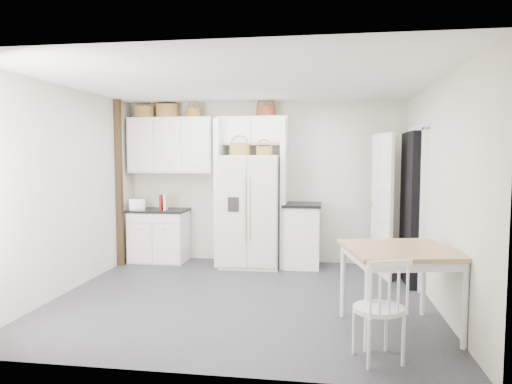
# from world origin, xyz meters

# --- Properties ---
(floor) EXTENTS (4.50, 4.50, 0.00)m
(floor) POSITION_xyz_m (0.00, 0.00, 0.00)
(floor) COLOR #2C2C2D
(floor) RESTS_ON ground
(ceiling) EXTENTS (4.50, 4.50, 0.00)m
(ceiling) POSITION_xyz_m (0.00, 0.00, 2.60)
(ceiling) COLOR white
(ceiling) RESTS_ON wall_back
(wall_back) EXTENTS (4.50, 0.00, 4.50)m
(wall_back) POSITION_xyz_m (0.00, 2.00, 1.30)
(wall_back) COLOR beige
(wall_back) RESTS_ON floor
(wall_left) EXTENTS (0.00, 4.00, 4.00)m
(wall_left) POSITION_xyz_m (-2.25, 0.00, 1.30)
(wall_left) COLOR beige
(wall_left) RESTS_ON floor
(wall_right) EXTENTS (0.00, 4.00, 4.00)m
(wall_right) POSITION_xyz_m (2.25, 0.00, 1.30)
(wall_right) COLOR beige
(wall_right) RESTS_ON floor
(refrigerator) EXTENTS (0.90, 0.72, 1.74)m
(refrigerator) POSITION_xyz_m (-0.15, 1.61, 0.87)
(refrigerator) COLOR beige
(refrigerator) RESTS_ON floor
(base_cab_left) EXTENTS (0.89, 0.56, 0.82)m
(base_cab_left) POSITION_xyz_m (-1.69, 1.70, 0.41)
(base_cab_left) COLOR white
(base_cab_left) RESTS_ON floor
(base_cab_right) EXTENTS (0.54, 0.65, 0.95)m
(base_cab_right) POSITION_xyz_m (0.64, 1.70, 0.47)
(base_cab_right) COLOR white
(base_cab_right) RESTS_ON floor
(dining_table) EXTENTS (1.18, 1.18, 0.84)m
(dining_table) POSITION_xyz_m (1.70, -0.84, 0.42)
(dining_table) COLOR olive
(dining_table) RESTS_ON floor
(windsor_chair) EXTENTS (0.54, 0.52, 0.89)m
(windsor_chair) POSITION_xyz_m (1.43, -1.52, 0.44)
(windsor_chair) COLOR white
(windsor_chair) RESTS_ON floor
(counter_left) EXTENTS (0.93, 0.60, 0.04)m
(counter_left) POSITION_xyz_m (-1.69, 1.70, 0.84)
(counter_left) COLOR black
(counter_left) RESTS_ON base_cab_left
(counter_right) EXTENTS (0.58, 0.69, 0.04)m
(counter_right) POSITION_xyz_m (0.64, 1.70, 0.97)
(counter_right) COLOR black
(counter_right) RESTS_ON base_cab_right
(toaster) EXTENTS (0.28, 0.21, 0.17)m
(toaster) POSITION_xyz_m (-2.04, 1.67, 0.95)
(toaster) COLOR silver
(toaster) RESTS_ON counter_left
(cookbook_red) EXTENTS (0.06, 0.16, 0.24)m
(cookbook_red) POSITION_xyz_m (-1.62, 1.62, 0.98)
(cookbook_red) COLOR #A10B0C
(cookbook_red) RESTS_ON counter_left
(cookbook_cream) EXTENTS (0.06, 0.17, 0.25)m
(cookbook_cream) POSITION_xyz_m (-1.54, 1.62, 0.98)
(cookbook_cream) COLOR beige
(cookbook_cream) RESTS_ON counter_left
(basket_upper_a) EXTENTS (0.33, 0.33, 0.19)m
(basket_upper_a) POSITION_xyz_m (-1.96, 1.83, 2.44)
(basket_upper_a) COLOR olive
(basket_upper_a) RESTS_ON upper_cabinet
(basket_upper_b) EXTENTS (0.36, 0.36, 0.21)m
(basket_upper_b) POSITION_xyz_m (-1.57, 1.83, 2.46)
(basket_upper_b) COLOR olive
(basket_upper_b) RESTS_ON upper_cabinet
(basket_upper_c) EXTENTS (0.25, 0.25, 0.15)m
(basket_upper_c) POSITION_xyz_m (-1.12, 1.83, 2.42)
(basket_upper_c) COLOR olive
(basket_upper_c) RESTS_ON upper_cabinet
(basket_bridge_b) EXTENTS (0.30, 0.30, 0.17)m
(basket_bridge_b) POSITION_xyz_m (0.05, 1.83, 2.44)
(basket_bridge_b) COLOR maroon
(basket_bridge_b) RESTS_ON bridge_cabinet
(basket_fridge_a) EXTENTS (0.31, 0.31, 0.17)m
(basket_fridge_a) POSITION_xyz_m (-0.31, 1.51, 1.82)
(basket_fridge_a) COLOR olive
(basket_fridge_a) RESTS_ON refrigerator
(basket_fridge_b) EXTENTS (0.25, 0.25, 0.13)m
(basket_fridge_b) POSITION_xyz_m (0.07, 1.51, 1.80)
(basket_fridge_b) COLOR olive
(basket_fridge_b) RESTS_ON refrigerator
(upper_cabinet) EXTENTS (1.40, 0.34, 0.90)m
(upper_cabinet) POSITION_xyz_m (-1.50, 1.83, 1.90)
(upper_cabinet) COLOR white
(upper_cabinet) RESTS_ON wall_back
(bridge_cabinet) EXTENTS (1.12, 0.34, 0.45)m
(bridge_cabinet) POSITION_xyz_m (-0.15, 1.83, 2.12)
(bridge_cabinet) COLOR white
(bridge_cabinet) RESTS_ON wall_back
(fridge_panel_left) EXTENTS (0.08, 0.60, 2.30)m
(fridge_panel_left) POSITION_xyz_m (-0.66, 1.70, 1.15)
(fridge_panel_left) COLOR white
(fridge_panel_left) RESTS_ON floor
(fridge_panel_right) EXTENTS (0.08, 0.60, 2.30)m
(fridge_panel_right) POSITION_xyz_m (0.36, 1.70, 1.15)
(fridge_panel_right) COLOR white
(fridge_panel_right) RESTS_ON floor
(trim_post) EXTENTS (0.09, 0.09, 2.60)m
(trim_post) POSITION_xyz_m (-2.20, 1.35, 1.30)
(trim_post) COLOR black
(trim_post) RESTS_ON floor
(doorway_void) EXTENTS (0.18, 0.85, 2.05)m
(doorway_void) POSITION_xyz_m (2.16, 1.00, 1.02)
(doorway_void) COLOR black
(doorway_void) RESTS_ON floor
(door_slab) EXTENTS (0.21, 0.79, 2.05)m
(door_slab) POSITION_xyz_m (1.80, 1.33, 1.02)
(door_slab) COLOR white
(door_slab) RESTS_ON floor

